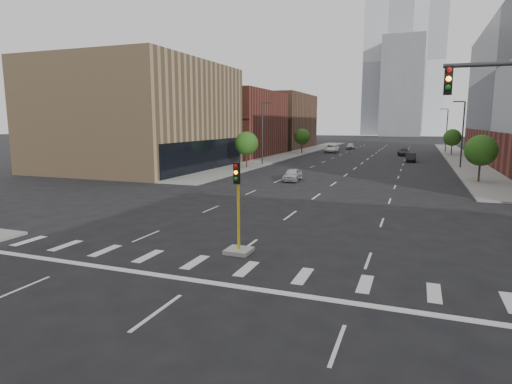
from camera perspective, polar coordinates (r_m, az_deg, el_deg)
The scene contains 22 objects.
ground at distance 13.70m, azimuth -17.90°, elevation -18.32°, with size 400.00×400.00×0.00m, color black.
sidewalk_left_far at distance 86.66m, azimuth 5.30°, elevation 5.16°, with size 5.00×92.00×0.15m, color gray.
sidewalk_right_far at distance 83.92m, azimuth 25.51°, elevation 4.16°, with size 5.00×92.00×0.15m, color gray.
building_left_mid at distance 60.70m, azimuth -15.20°, elevation 9.67°, with size 20.00×24.00×14.00m, color #9B7C58.
building_left_far_a at distance 83.24m, azimuth -4.57°, elevation 9.08°, with size 20.00×22.00×12.00m, color brown.
building_left_far_b at distance 107.35m, azimuth 1.40°, elevation 9.41°, with size 20.00×24.00×13.00m, color brown.
tower_left at distance 231.72m, azimuth 17.19°, elevation 16.01°, with size 22.00×22.00×70.00m, color #B2B7BC.
tower_right at distance 271.50m, azimuth 21.73°, elevation 15.79°, with size 20.00×20.00×80.00m, color #B2B7BC.
tower_mid at distance 210.12m, azimuth 18.90°, elevation 13.10°, with size 18.00×18.00×44.00m, color slate.
median_traffic_signal at distance 20.62m, azimuth -2.36°, elevation -5.54°, with size 1.20×1.20×4.40m.
streetlight_right_a at distance 64.64m, azimuth 25.78°, elevation 7.27°, with size 1.60×0.22×9.07m.
streetlight_right_b at distance 99.55m, azimuth 24.04°, elevation 7.78°, with size 1.60×0.22×9.07m.
streetlight_left at distance 63.07m, azimuth 0.94°, elevation 8.16°, with size 1.60×0.22×9.07m.
tree_left_near at distance 58.66m, azimuth -1.27°, elevation 6.49°, with size 3.20×3.20×4.85m.
tree_left_far at distance 87.20m, azimuth 6.14°, elevation 7.36°, with size 3.20×3.20×4.85m.
tree_right_near at distance 49.85m, azimuth 27.80°, elevation 4.94°, with size 3.20×3.20×4.85m.
tree_right_far at distance 89.64m, azimuth 24.71°, elevation 6.62°, with size 3.20×3.20×4.85m.
car_near_left at distance 46.23m, azimuth 4.88°, elevation 2.33°, with size 1.59×3.96×1.35m, color silver.
car_mid_right at distance 72.81m, azimuth 19.93°, elevation 4.35°, with size 1.46×4.17×1.37m, color black.
car_far_left at distance 91.17m, azimuth 10.05°, elevation 5.73°, with size 2.72×5.91×1.64m, color white.
car_deep_right at distance 85.50m, azimuth 19.09°, elevation 5.04°, with size 1.90×4.66×1.35m, color #232228.
car_distant at distance 103.15m, azimuth 12.48°, elevation 5.99°, with size 1.68×4.18×1.42m, color #B6B7BB.
Camera 1 is at (7.79, -9.38, 6.25)m, focal length 30.00 mm.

